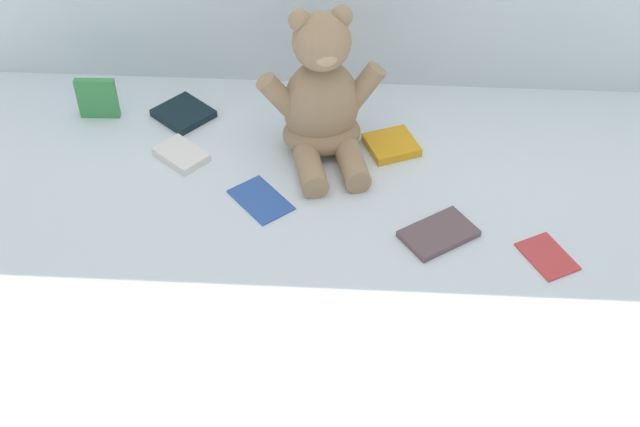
{
  "coord_description": "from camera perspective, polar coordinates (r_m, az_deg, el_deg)",
  "views": [
    {
      "loc": [
        0.05,
        -1.16,
        1.07
      ],
      "look_at": [
        -0.01,
        -0.1,
        0.1
      ],
      "focal_mm": 48.34,
      "sensor_mm": 36.0,
      "label": 1
    }
  ],
  "objects": [
    {
      "name": "book_case_0",
      "position": [
        1.83,
        -9.03,
        6.56
      ],
      "size": [
        0.14,
        0.14,
        0.02
      ],
      "primitive_type": "cube",
      "rotation": [
        0.0,
        0.0,
        0.85
      ],
      "color": "black",
      "rests_on": "ground_plane"
    },
    {
      "name": "book_case_6",
      "position": [
        1.61,
        -3.94,
        0.95
      ],
      "size": [
        0.14,
        0.14,
        0.01
      ],
      "primitive_type": "cube",
      "rotation": [
        0.0,
        0.0,
        0.71
      ],
      "color": "#2D55A7",
      "rests_on": "ground_plane"
    },
    {
      "name": "teddy_bear",
      "position": [
        1.66,
        0.15,
        7.43
      ],
      "size": [
        0.25,
        0.25,
        0.3
      ],
      "rotation": [
        0.0,
        0.0,
        0.25
      ],
      "color": "#9E7F5B",
      "rests_on": "ground_plane"
    },
    {
      "name": "book_case_3",
      "position": [
        1.73,
        4.75,
        4.54
      ],
      "size": [
        0.12,
        0.12,
        0.02
      ],
      "primitive_type": "cube",
      "rotation": [
        0.0,
        0.0,
        1.97
      ],
      "color": "orange",
      "rests_on": "ground_plane"
    },
    {
      "name": "book_case_5",
      "position": [
        1.72,
        -9.17,
        3.88
      ],
      "size": [
        0.12,
        0.12,
        0.02
      ],
      "primitive_type": "cube",
      "rotation": [
        0.0,
        0.0,
        0.87
      ],
      "color": "white",
      "rests_on": "ground_plane"
    },
    {
      "name": "book_case_1",
      "position": [
        1.55,
        7.86,
        -1.33
      ],
      "size": [
        0.15,
        0.14,
        0.01
      ],
      "primitive_type": "cube",
      "rotation": [
        0.0,
        0.0,
        5.33
      ],
      "color": "#5D494B",
      "rests_on": "ground_plane"
    },
    {
      "name": "book_case_2",
      "position": [
        1.85,
        -14.52,
        7.39
      ],
      "size": [
        0.08,
        0.02,
        0.09
      ],
      "primitive_type": "cube",
      "rotation": [
        0.01,
        0.0,
        0.04
      ],
      "color": "#3C934C",
      "rests_on": "ground_plane"
    },
    {
      "name": "book_case_4",
      "position": [
        1.55,
        14.83,
        -2.72
      ],
      "size": [
        0.11,
        0.12,
        0.01
      ],
      "primitive_type": "cube",
      "rotation": [
        0.0,
        0.0,
        0.5
      ],
      "color": "#C63A3A",
      "rests_on": "ground_plane"
    },
    {
      "name": "ground_plane",
      "position": [
        1.57,
        0.45,
        -0.24
      ],
      "size": [
        3.2,
        3.2,
        0.0
      ],
      "primitive_type": "plane",
      "color": "silver"
    }
  ]
}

